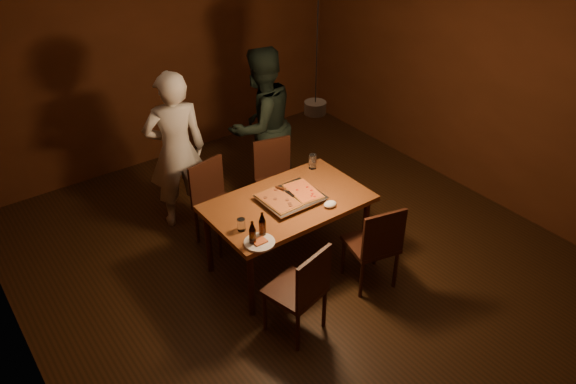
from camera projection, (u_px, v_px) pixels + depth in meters
room_shell at (314, 146)px, 4.75m from camera, size 6.00×6.00×6.00m
dining_table at (288, 208)px, 5.25m from camera, size 1.50×0.90×0.75m
chair_far_left at (214, 196)px, 5.68m from camera, size 0.49×0.49×0.49m
chair_far_right at (276, 173)px, 6.06m from camera, size 0.51×0.51×0.49m
chair_near_left at (303, 285)px, 4.56m from camera, size 0.51×0.51×0.49m
chair_near_right at (376, 240)px, 5.06m from camera, size 0.51×0.51×0.49m
pizza_tray at (291, 199)px, 5.20m from camera, size 0.55×0.46×0.05m
pizza_meat at (279, 200)px, 5.12m from camera, size 0.27×0.41×0.02m
pizza_cheese at (303, 191)px, 5.25m from camera, size 0.28×0.40×0.02m
spatula at (290, 194)px, 5.20m from camera, size 0.14×0.25×0.04m
beer_bottle_a at (252, 233)px, 4.61m from camera, size 0.06×0.06×0.22m
beer_bottle_b at (262, 224)px, 4.71m from camera, size 0.06×0.06×0.23m
water_glass_left at (241, 225)px, 4.80m from camera, size 0.07×0.07×0.11m
water_glass_right at (313, 162)px, 5.68m from camera, size 0.08×0.08×0.16m
plate_slice at (259, 242)px, 4.67m from camera, size 0.26×0.26×0.03m
napkin at (330, 204)px, 5.12m from camera, size 0.13×0.10×0.05m
diner_white at (176, 151)px, 5.79m from camera, size 0.72×0.56×1.73m
diner_dark at (261, 125)px, 6.25m from camera, size 0.95×0.79×1.77m
pendant_lamp at (315, 106)px, 4.56m from camera, size 0.18×0.18×1.10m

